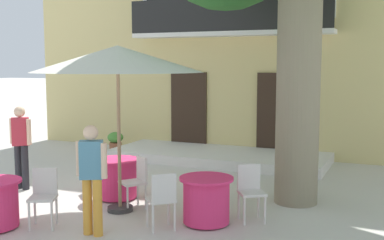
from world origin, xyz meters
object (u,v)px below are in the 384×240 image
Objects in this scene: pedestrian_near_entrance at (21,142)px; cafe_chair_middle_1 at (137,179)px; cafe_chair_near_tree_0 at (162,197)px; cafe_chair_middle_0 at (104,164)px; cafe_chair_front_1 at (44,193)px; cafe_table_middle at (117,178)px; ground_planter_left at (115,141)px; cafe_table_near_tree at (206,200)px; pedestrian_mid_plaza at (92,174)px; cafe_umbrella at (118,60)px; cafe_chair_near_tree_1 at (251,188)px.

cafe_chair_middle_1 is at bearing -4.61° from pedestrian_near_entrance.
cafe_chair_near_tree_0 and cafe_chair_middle_1 have the same top height.
cafe_chair_middle_0 and cafe_chair_front_1 have the same top height.
cafe_chair_near_tree_0 is 1.29m from cafe_chair_middle_1.
pedestrian_near_entrance is at bearing -175.82° from cafe_table_middle.
cafe_chair_front_1 is 1.57× the size of ground_planter_left.
cafe_table_near_tree is at bearing -23.17° from cafe_chair_middle_0.
pedestrian_near_entrance reaches higher than pedestrian_mid_plaza.
cafe_chair_middle_1 reaches higher than cafe_table_middle.
cafe_chair_middle_1 is 2.85m from pedestrian_near_entrance.
cafe_table_middle is at bearing 149.34° from cafe_chair_middle_1.
cafe_umbrella is (0.68, 1.15, 2.08)m from cafe_chair_front_1.
cafe_chair_near_tree_0 is 2.44m from cafe_umbrella.
cafe_chair_near_tree_0 is at bearing -38.03° from cafe_chair_middle_0.
cafe_chair_middle_0 reaches higher than cafe_table_middle.
cafe_table_near_tree is 1.86m from pedestrian_mid_plaza.
cafe_table_middle is 1.49× the size of ground_planter_left.
pedestrian_mid_plaza is (3.43, -6.04, 0.61)m from ground_planter_left.
cafe_chair_front_1 is at bearing -96.56° from cafe_table_middle.
cafe_table_near_tree reaches higher than ground_planter_left.
cafe_chair_middle_1 is (0.65, -0.38, 0.14)m from cafe_table_middle.
cafe_umbrella is at bearing 102.59° from pedestrian_mid_plaza.
pedestrian_near_entrance reaches higher than ground_planter_left.
pedestrian_near_entrance is (-2.16, -0.16, 0.57)m from cafe_table_middle.
cafe_umbrella reaches higher than pedestrian_mid_plaza.
ground_planter_left is at bearing 123.11° from cafe_umbrella.
pedestrian_mid_plaza is at bearing -59.88° from cafe_chair_middle_0.
ground_planter_left is (-2.49, 6.00, -0.20)m from cafe_chair_front_1.
cafe_chair_near_tree_0 and cafe_chair_near_tree_1 have the same top height.
pedestrian_near_entrance is at bearing -158.52° from cafe_chair_middle_0.
pedestrian_mid_plaza is at bearing -60.41° from ground_planter_left.
cafe_umbrella is 6.23m from ground_planter_left.
cafe_chair_front_1 is at bearing -154.44° from cafe_table_near_tree.
cafe_chair_near_tree_1 is at bearing -4.70° from cafe_table_middle.
cafe_chair_middle_0 is at bearing 141.97° from cafe_chair_near_tree_0.
cafe_chair_front_1 is 2.59m from pedestrian_near_entrance.
cafe_chair_near_tree_1 is at bearing -11.67° from cafe_chair_middle_0.
cafe_table_near_tree is at bearing -12.18° from cafe_chair_middle_1.
pedestrian_near_entrance is (-2.81, 0.23, 0.43)m from cafe_chair_middle_1.
cafe_chair_middle_0 is (-0.60, 0.46, 0.14)m from cafe_table_middle.
cafe_chair_near_tree_1 is (0.58, 0.48, 0.14)m from cafe_table_near_tree.
cafe_chair_middle_0 is 2.69m from pedestrian_mid_plaza.
cafe_chair_near_tree_0 is 1.00× the size of cafe_chair_near_tree_1.
cafe_chair_front_1 is (-0.86, -1.42, 0.00)m from cafe_chair_middle_1.
cafe_table_near_tree is 0.77m from cafe_chair_near_tree_1.
cafe_umbrella is (-1.63, 0.04, 2.22)m from cafe_table_near_tree.
cafe_chair_near_tree_0 is (-0.50, -0.56, 0.14)m from cafe_table_near_tree.
cafe_chair_middle_0 is 0.54× the size of pedestrian_near_entrance.
cafe_table_near_tree and cafe_table_middle have the same top height.
cafe_chair_middle_0 is at bearing 120.12° from pedestrian_mid_plaza.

